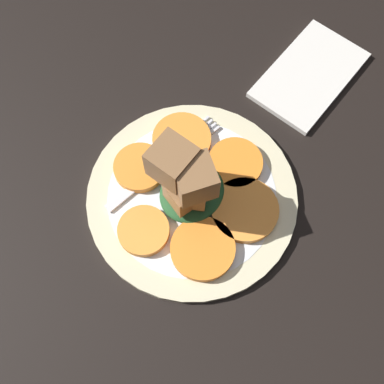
# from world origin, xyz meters

# --- Properties ---
(table_slab) EXTENTS (1.20, 1.20, 0.02)m
(table_slab) POSITION_xyz_m (0.00, 0.00, 0.01)
(table_slab) COLOR black
(table_slab) RESTS_ON ground
(plate) EXTENTS (0.26, 0.26, 0.01)m
(plate) POSITION_xyz_m (0.00, 0.00, 0.03)
(plate) COLOR beige
(plate) RESTS_ON table_slab
(carrot_slice_0) EXTENTS (0.08, 0.08, 0.01)m
(carrot_slice_0) POSITION_xyz_m (-0.02, 0.06, 0.04)
(carrot_slice_0) COLOR #F99539
(carrot_slice_0) RESTS_ON plate
(carrot_slice_1) EXTENTS (0.07, 0.07, 0.01)m
(carrot_slice_1) POSITION_xyz_m (-0.07, 0.02, 0.04)
(carrot_slice_1) COLOR orange
(carrot_slice_1) RESTS_ON plate
(carrot_slice_2) EXTENTS (0.07, 0.07, 0.01)m
(carrot_slice_2) POSITION_xyz_m (-0.05, -0.06, 0.04)
(carrot_slice_2) COLOR orange
(carrot_slice_2) RESTS_ON plate
(carrot_slice_3) EXTENTS (0.06, 0.06, 0.01)m
(carrot_slice_3) POSITION_xyz_m (0.01, -0.07, 0.04)
(carrot_slice_3) COLOR orange
(carrot_slice_3) RESTS_ON plate
(carrot_slice_4) EXTENTS (0.06, 0.06, 0.01)m
(carrot_slice_4) POSITION_xyz_m (0.07, -0.01, 0.04)
(carrot_slice_4) COLOR orange
(carrot_slice_4) RESTS_ON plate
(carrot_slice_5) EXTENTS (0.08, 0.08, 0.01)m
(carrot_slice_5) POSITION_xyz_m (0.05, 0.05, 0.04)
(carrot_slice_5) COLOR orange
(carrot_slice_5) RESTS_ON plate
(center_pile) EXTENTS (0.08, 0.08, 0.11)m
(center_pile) POSITION_xyz_m (0.01, -0.00, 0.08)
(center_pile) COLOR #235128
(center_pile) RESTS_ON plate
(fork) EXTENTS (0.18, 0.04, 0.00)m
(fork) POSITION_xyz_m (-0.01, -0.05, 0.03)
(fork) COLOR silver
(fork) RESTS_ON plate
(napkin) EXTENTS (0.16, 0.10, 0.01)m
(napkin) POSITION_xyz_m (-0.24, 0.01, 0.02)
(napkin) COLOR silver
(napkin) RESTS_ON table_slab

